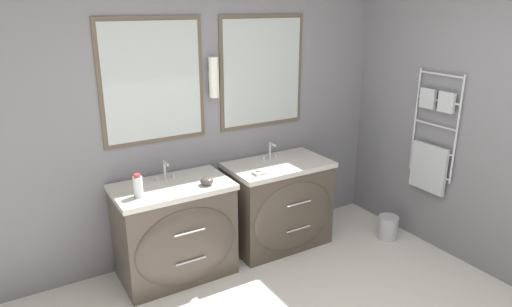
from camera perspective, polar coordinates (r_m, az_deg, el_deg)
The scene contains 10 objects.
wall_back at distance 4.10m, azimuth -7.03°, elevation 5.03°, with size 5.41×0.17×2.60m.
wall_right at distance 4.44m, azimuth 23.14°, elevation 4.46°, with size 0.13×4.03×2.60m.
vanity_left at distance 3.94m, azimuth -9.95°, elevation -9.57°, with size 0.96×0.64×0.83m.
vanity_right at distance 4.37m, azimuth 3.02°, elevation -6.39°, with size 0.96×0.64×0.83m.
faucet_left at distance 3.90m, azimuth -11.28°, elevation -2.16°, with size 0.17×0.10×0.16m.
faucet_right at distance 4.33m, azimuth 1.82°, elevation 0.30°, with size 0.17×0.10×0.16m.
toiletry_bottle at distance 3.60m, azimuth -14.53°, elevation -3.98°, with size 0.07×0.07×0.18m.
amenity_bowl at distance 3.75m, azimuth -6.17°, elevation -3.45°, with size 0.11×0.11×0.06m.
soap_dish at distance 3.97m, azimuth 0.48°, elevation -2.32°, with size 0.12×0.08×0.04m.
waste_bin at distance 4.80m, azimuth 16.16°, elevation -8.77°, with size 0.20×0.20×0.23m.
Camera 1 is at (-1.60, -1.61, 2.25)m, focal length 32.00 mm.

